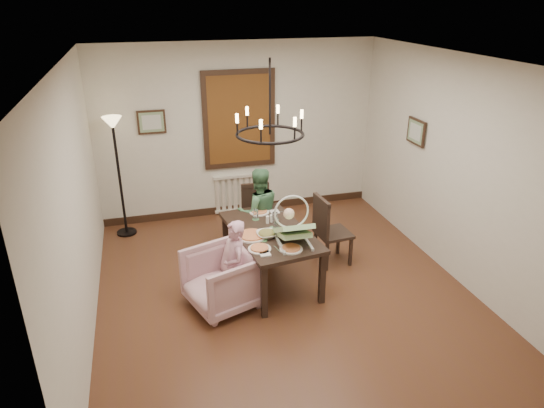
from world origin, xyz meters
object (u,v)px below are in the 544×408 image
elderly_woman (236,273)px  baby_bouncer (293,227)px  chair_far (258,217)px  armchair (222,279)px  drinking_glass (276,224)px  chair_right (334,229)px  seated_man (259,219)px  dining_table (270,236)px  floor_lamp (120,179)px

elderly_woman → baby_bouncer: 0.86m
chair_far → armchair: bearing=-117.5°
elderly_woman → drinking_glass: elderly_woman is taller
chair_far → armchair: size_ratio=1.19×
chair_far → drinking_glass: chair_far is taller
chair_right → seated_man: 1.05m
elderly_woman → seated_man: 1.34m
elderly_woman → seated_man: bearing=152.2°
baby_bouncer → elderly_woman: bearing=-169.6°
dining_table → seated_man: (0.03, 0.72, -0.10)m
chair_right → drinking_glass: 0.95m
chair_far → floor_lamp: bearing=155.7°
baby_bouncer → drinking_glass: size_ratio=4.34×
drinking_glass → seated_man: bearing=93.5°
chair_far → seated_man: 0.23m
armchair → chair_right: bearing=91.1°
dining_table → chair_far: bearing=78.1°
dining_table → baby_bouncer: baby_bouncer is taller
chair_right → drinking_glass: (-0.88, -0.20, 0.29)m
drinking_glass → floor_lamp: 2.66m
elderly_woman → baby_bouncer: baby_bouncer is taller
baby_bouncer → floor_lamp: size_ratio=0.34×
chair_far → chair_right: chair_right is taller
chair_far → elderly_woman: size_ratio=1.00×
seated_man → floor_lamp: (-1.84, 1.16, 0.37)m
floor_lamp → chair_right: bearing=-31.2°
chair_far → floor_lamp: (-1.88, 0.95, 0.44)m
armchair → elderly_woman: 0.20m
elderly_woman → drinking_glass: 0.85m
dining_table → baby_bouncer: size_ratio=2.66×
dining_table → chair_far: size_ratio=1.76×
seated_man → armchair: bearing=55.1°
elderly_woman → floor_lamp: bearing=-154.1°
drinking_glass → floor_lamp: bearing=135.1°
drinking_glass → elderly_woman: bearing=-141.9°
armchair → drinking_glass: drinking_glass is taller
dining_table → armchair: (-0.69, -0.39, -0.28)m
seated_man → baby_bouncer: size_ratio=1.74×
chair_right → baby_bouncer: baby_bouncer is taller
armchair → baby_bouncer: bearing=71.9°
armchair → dining_table: bearing=100.4°
chair_right → elderly_woman: bearing=109.7°
chair_right → baby_bouncer: (-0.78, -0.59, 0.42)m
elderly_woman → seated_man: size_ratio=0.87×
elderly_woman → floor_lamp: size_ratio=0.52×
chair_right → floor_lamp: floor_lamp is taller
dining_table → drinking_glass: drinking_glass is taller
drinking_glass → floor_lamp: floor_lamp is taller
elderly_woman → chair_right: bearing=112.6°
dining_table → elderly_woman: elderly_woman is taller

